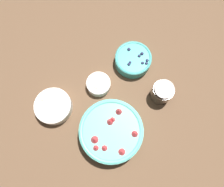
{
  "coord_description": "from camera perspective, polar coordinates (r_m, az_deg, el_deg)",
  "views": [
    {
      "loc": [
        0.14,
        -0.25,
        0.88
      ],
      "look_at": [
        0.01,
        -0.05,
        0.04
      ],
      "focal_mm": 35.0,
      "sensor_mm": 36.0,
      "label": 1
    }
  ],
  "objects": [
    {
      "name": "ground_plane",
      "position": [
        0.93,
        1.12,
        1.8
      ],
      "size": [
        4.0,
        4.0,
        0.0
      ],
      "primitive_type": "plane",
      "color": "brown"
    },
    {
      "name": "bowl_strawberries",
      "position": [
        0.84,
        -0.21,
        -9.89
      ],
      "size": [
        0.24,
        0.24,
        0.09
      ],
      "color": "#56B7A8",
      "rests_on": "ground_plane"
    },
    {
      "name": "bowl_blueberries",
      "position": [
        0.94,
        5.78,
        8.69
      ],
      "size": [
        0.15,
        0.15,
        0.06
      ],
      "color": "teal",
      "rests_on": "ground_plane"
    },
    {
      "name": "bowl_bananas",
      "position": [
        0.91,
        -15.07,
        -3.22
      ],
      "size": [
        0.15,
        0.15,
        0.05
      ],
      "color": "white",
      "rests_on": "ground_plane"
    },
    {
      "name": "bowl_cream",
      "position": [
        0.91,
        -3.54,
        2.52
      ],
      "size": [
        0.1,
        0.1,
        0.05
      ],
      "color": "white",
      "rests_on": "ground_plane"
    },
    {
      "name": "jar_chocolate",
      "position": [
        0.9,
        12.88,
        0.28
      ],
      "size": [
        0.08,
        0.08,
        0.09
      ],
      "color": "#4C3D33",
      "rests_on": "ground_plane"
    }
  ]
}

